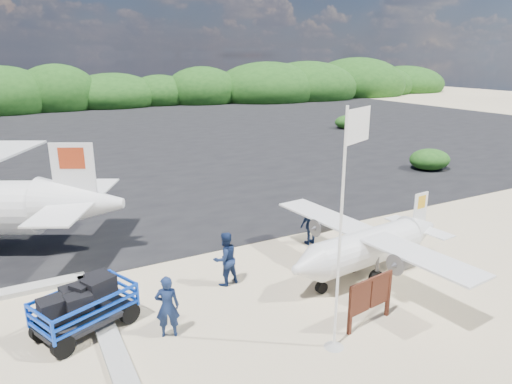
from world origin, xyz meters
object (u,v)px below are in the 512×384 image
baggage_cart (88,331)px  flagpole (334,347)px  crew_b (225,259)px  aircraft_large (295,136)px  signboard (368,324)px  crew_a (167,306)px  crew_c (311,224)px

baggage_cart → flagpole: bearing=-57.4°
crew_b → flagpole: bearing=94.3°
baggage_cart → crew_b: bearing=-14.5°
flagpole → aircraft_large: size_ratio=0.34×
aircraft_large → baggage_cart: bearing=74.7°
baggage_cart → signboard: size_ratio=1.55×
signboard → crew_a: size_ratio=1.02×
baggage_cart → crew_b: (4.05, 0.60, 0.82)m
baggage_cart → crew_b: crew_b is taller
baggage_cart → crew_c: 8.32m
flagpole → signboard: (1.36, 0.34, 0.00)m
crew_a → aircraft_large: (18.57, 23.01, -0.80)m
signboard → crew_a: crew_a is taller
signboard → flagpole: bearing=-173.9°
signboard → aircraft_large: bearing=52.9°
crew_a → crew_c: size_ratio=1.07×
crew_a → crew_b: bearing=-123.0°
signboard → aircraft_large: (13.94, 24.97, 0.00)m
flagpole → signboard: bearing=14.0°
baggage_cart → flagpole: size_ratio=0.45×
crew_a → baggage_cart: bearing=-13.1°
flagpole → signboard: flagpole is taller
baggage_cart → crew_b: 4.18m
crew_b → aircraft_large: (16.24, 21.27, -0.82)m
baggage_cart → aircraft_large: bearing=24.2°
flagpole → aircraft_large: flagpole is taller
crew_a → crew_c: crew_a is taller
crew_b → baggage_cart: bearing=-0.5°
crew_b → crew_c: (4.00, 1.32, -0.08)m
baggage_cart → aircraft_large: aircraft_large is taller
flagpole → crew_c: size_ratio=3.78×
signboard → crew_b: size_ratio=0.99×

